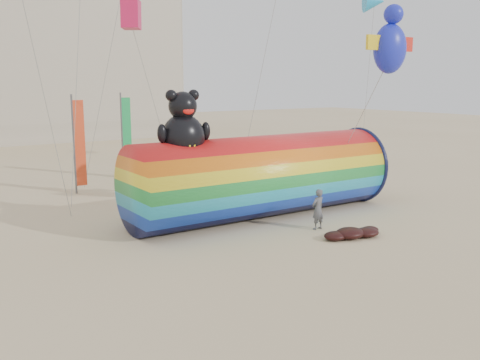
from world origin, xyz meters
TOP-DOWN VIEW (x-y plane):
  - ground at (0.00, 0.00)m, footprint 160.00×160.00m
  - windsock_assembly at (3.75, 4.61)m, footprint 12.17×3.71m
  - kite_handler at (4.28, 1.56)m, footprint 0.64×0.46m
  - fabric_bundle at (4.63, -0.04)m, footprint 2.62×1.35m
  - festival_banners at (-2.17, 14.77)m, footprint 10.85×3.73m

SIDE VIEW (x-z plane):
  - ground at x=0.00m, z-range 0.00..0.00m
  - fabric_bundle at x=4.63m, z-range -0.03..0.37m
  - kite_handler at x=4.28m, z-range 0.00..1.63m
  - windsock_assembly at x=3.75m, z-range -0.94..4.67m
  - festival_banners at x=-2.17m, z-range 0.04..5.24m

